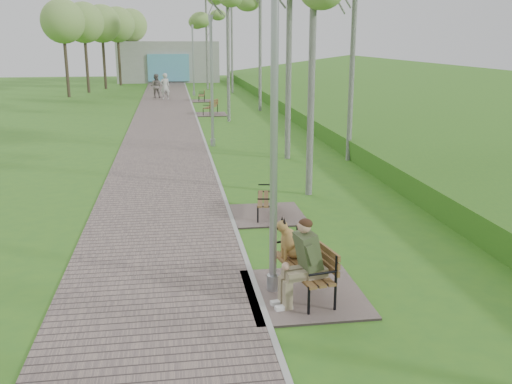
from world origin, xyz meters
TOP-DOWN VIEW (x-y plane):
  - ground at (0.00, 0.00)m, footprint 120.00×120.00m
  - walkway at (-1.75, 21.50)m, footprint 3.50×67.00m
  - kerb at (0.00, 21.50)m, footprint 0.10×67.00m
  - embankment at (12.00, 20.00)m, footprint 14.00×70.00m
  - building_north at (-1.50, 50.97)m, footprint 10.00×5.20m
  - bench_main at (0.71, -0.21)m, footprint 2.02×2.24m
  - bench_second at (0.91, 4.46)m, footprint 1.77×1.96m
  - bench_third at (0.88, 24.21)m, footprint 1.75×1.94m
  - bench_far at (0.77, 31.57)m, footprint 1.64×1.82m
  - lamp_post_near at (0.28, 0.02)m, footprint 0.21×0.21m
  - lamp_post_second at (0.28, 14.22)m, footprint 0.20×0.20m
  - lamp_post_third at (0.42, 35.74)m, footprint 0.20×0.20m
  - pedestrian_near at (-1.77, 32.56)m, footprint 0.80×0.63m
  - pedestrian_far at (-2.44, 34.19)m, footprint 1.00×0.86m
  - birch_distant_a at (1.82, 41.11)m, footprint 2.50×2.50m

SIDE VIEW (x-z plane):
  - ground at x=0.00m, z-range 0.00..0.00m
  - embankment at x=12.00m, z-range -0.80..0.80m
  - walkway at x=-1.75m, z-range 0.00..0.04m
  - kerb at x=0.00m, z-range 0.00..0.05m
  - bench_far at x=0.77m, z-range -0.32..0.69m
  - bench_third at x=0.88m, z-range -0.34..0.73m
  - bench_second at x=0.91m, z-range -0.34..0.74m
  - bench_main at x=0.71m, z-range -0.38..1.38m
  - pedestrian_far at x=-2.44m, z-range 0.00..1.77m
  - pedestrian_near at x=-1.77m, z-range 0.00..1.91m
  - building_north at x=-1.50m, z-range -0.01..3.99m
  - lamp_post_second at x=0.28m, z-range -0.17..5.04m
  - lamp_post_third at x=0.42m, z-range -0.17..5.11m
  - lamp_post_near at x=0.28m, z-range -0.18..5.36m
  - birch_distant_a at x=1.82m, z-range 2.35..10.61m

